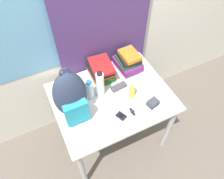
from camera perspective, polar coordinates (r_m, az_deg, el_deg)
The scene contains 14 objects.
ground_plane at distance 2.52m, azimuth 4.33°, elevation -19.27°, with size 12.00×12.00×0.00m, color #665B51.
wall_back at distance 1.99m, azimuth -6.63°, elevation 17.02°, with size 6.00×0.06×2.50m.
curtain_blue at distance 1.99m, azimuth -2.22°, elevation 17.27°, with size 0.90×0.04×2.50m.
desk at distance 2.07m, azimuth -0.00°, elevation -3.44°, with size 1.06×0.82×0.77m.
backpack at distance 1.72m, azimuth -10.69°, elevation -1.90°, with size 0.27×0.23×0.55m.
book_stack_left at distance 2.08m, azimuth -2.81°, elevation 5.02°, with size 0.23×0.28×0.18m.
book_stack_center at distance 2.18m, azimuth 4.19°, elevation 7.38°, with size 0.23×0.29×0.18m.
water_bottle at distance 1.92m, azimuth -5.86°, elevation -0.12°, with size 0.07×0.07×0.21m.
sports_bottle at distance 1.90m, azimuth -3.12°, elevation 1.31°, with size 0.07×0.07×0.29m.
sunscreen_bottle at distance 1.93m, azimuth 5.23°, elevation -0.29°, with size 0.05×0.05×0.18m.
cell_phone at distance 1.87m, azimuth 2.41°, elevation -6.94°, with size 0.09×0.10×0.02m.
sunglasses_case at distance 2.04m, azimuth 1.76°, elevation 0.71°, with size 0.15×0.07×0.04m.
camera_pouch at distance 1.95m, azimuth 10.65°, elevation -3.50°, with size 0.11×0.09×0.06m.
wristwatch at distance 1.90m, azimuth 5.35°, elevation -5.78°, with size 0.04×0.08×0.01m.
Camera 1 is at (-0.52, -0.66, 2.37)m, focal length 35.00 mm.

